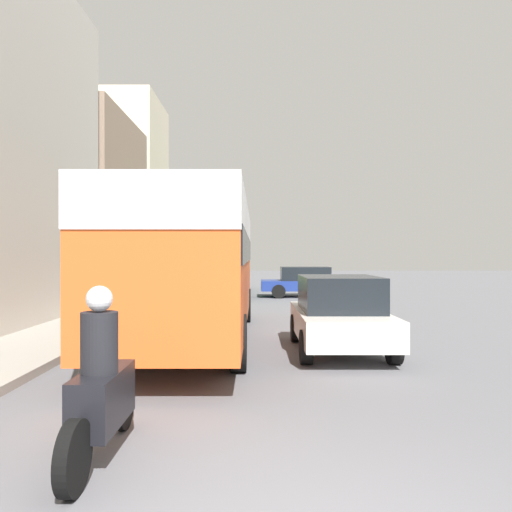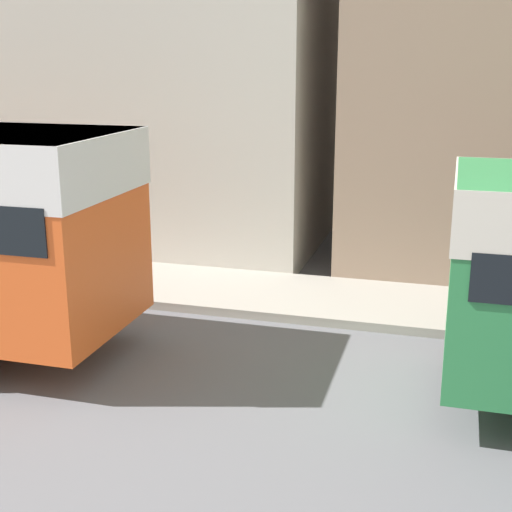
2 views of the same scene
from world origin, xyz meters
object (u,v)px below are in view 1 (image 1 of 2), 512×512
bus_lead (196,254)px  motorcycle_behind_lead (100,390)px  car_far_curb (304,281)px  car_crossing (338,313)px  bus_following (223,258)px

bus_lead → motorcycle_behind_lead: bus_lead is taller
bus_lead → car_far_curb: (3.78, 12.09, -1.30)m
motorcycle_behind_lead → car_far_curb: bearing=78.4°
bus_lead → car_crossing: bus_lead is taller
car_crossing → car_far_curb: size_ratio=0.91×
bus_following → motorcycle_behind_lead: 21.28m
motorcycle_behind_lead → car_crossing: bearing=59.0°
car_crossing → car_far_curb: bearing=-92.6°
car_far_curb → motorcycle_behind_lead: bearing=168.4°
car_crossing → bus_following: bearing=-77.8°
bus_following → car_crossing: bearing=-77.8°
bus_following → bus_lead: bearing=-88.9°
motorcycle_behind_lead → bus_following: bearing=90.4°
bus_lead → motorcycle_behind_lead: (-0.12, -6.91, -1.37)m
car_crossing → car_far_curb: (0.61, 13.54, -0.05)m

